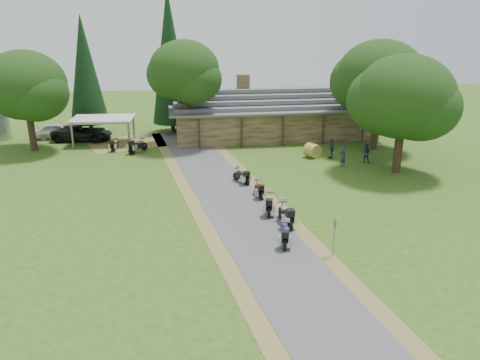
{
  "coord_description": "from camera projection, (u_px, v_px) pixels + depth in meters",
  "views": [
    {
      "loc": [
        -4.49,
        -23.09,
        11.41
      ],
      "look_at": [
        -0.26,
        5.3,
        1.6
      ],
      "focal_mm": 35.0,
      "sensor_mm": 36.0,
      "label": 1
    }
  ],
  "objects": [
    {
      "name": "cedar_near",
      "position": [
        170.0,
        62.0,
        48.15
      ],
      "size": [
        4.11,
        4.11,
        14.7
      ],
      "primitive_type": "cone",
      "color": "black",
      "rests_on": "ground"
    },
    {
      "name": "oak_silo",
      "position": [
        27.0,
        98.0,
        41.81
      ],
      "size": [
        7.25,
        7.25,
        9.65
      ],
      "primitive_type": null,
      "color": "#143510",
      "rests_on": "ground"
    },
    {
      "name": "person_c",
      "position": [
        332.0,
        147.0,
        40.54
      ],
      "size": [
        0.58,
        0.69,
        2.09
      ],
      "primitive_type": "imported",
      "rotation": [
        0.0,
        0.0,
        4.42
      ],
      "color": "navy",
      "rests_on": "ground"
    },
    {
      "name": "oak_lodge_right",
      "position": [
        378.0,
        92.0,
        42.2
      ],
      "size": [
        7.95,
        7.95,
        10.58
      ],
      "primitive_type": null,
      "color": "#143510",
      "rests_on": "ground"
    },
    {
      "name": "driveway",
      "position": [
        239.0,
        211.0,
        29.61
      ],
      "size": [
        51.95,
        51.95,
        0.0
      ],
      "primitive_type": "plane",
      "rotation": [
        0.0,
        0.0,
        0.14
      ],
      "color": "#4D4D50",
      "rests_on": "ground"
    },
    {
      "name": "sign_post",
      "position": [
        334.0,
        238.0,
        23.6
      ],
      "size": [
        0.37,
        0.06,
        2.04
      ],
      "primitive_type": null,
      "color": "gray",
      "rests_on": "ground"
    },
    {
      "name": "oak_driveway",
      "position": [
        403.0,
        112.0,
        35.57
      ],
      "size": [
        7.52,
        7.52,
        9.63
      ],
      "primitive_type": null,
      "color": "#143510",
      "rests_on": "ground"
    },
    {
      "name": "motorcycle_row_b",
      "position": [
        286.0,
        213.0,
        27.37
      ],
      "size": [
        0.83,
        2.18,
        1.46
      ],
      "primitive_type": null,
      "rotation": [
        0.0,
        0.0,
        1.63
      ],
      "color": "#94969A",
      "rests_on": "ground"
    },
    {
      "name": "cedar_far",
      "position": [
        86.0,
        75.0,
        48.54
      ],
      "size": [
        3.98,
        3.98,
        12.15
      ],
      "primitive_type": "cone",
      "color": "black",
      "rests_on": "ground"
    },
    {
      "name": "motorcycle_row_c",
      "position": [
        269.0,
        203.0,
        29.06
      ],
      "size": [
        1.11,
        2.1,
        1.37
      ],
      "primitive_type": null,
      "rotation": [
        0.0,
        0.0,
        1.33
      ],
      "color": "#DDD500",
      "rests_on": "ground"
    },
    {
      "name": "car_dark_suv",
      "position": [
        82.0,
        129.0,
        46.57
      ],
      "size": [
        3.64,
        6.64,
        2.41
      ],
      "primitive_type": "imported",
      "rotation": [
        0.0,
        0.0,
        1.41
      ],
      "color": "black",
      "rests_on": "ground"
    },
    {
      "name": "hay_bale",
      "position": [
        312.0,
        151.0,
        40.93
      ],
      "size": [
        1.62,
        1.58,
        1.23
      ],
      "primitive_type": "cylinder",
      "rotation": [
        1.57,
        0.0,
        0.49
      ],
      "color": "olive",
      "rests_on": "ground"
    },
    {
      "name": "oak_lodge_left",
      "position": [
        185.0,
        85.0,
        43.22
      ],
      "size": [
        6.48,
        6.48,
        11.45
      ],
      "primitive_type": null,
      "color": "#143510",
      "rests_on": "ground"
    },
    {
      "name": "person_b",
      "position": [
        366.0,
        151.0,
        39.39
      ],
      "size": [
        0.67,
        0.61,
        1.94
      ],
      "primitive_type": "imported",
      "rotation": [
        0.0,
        0.0,
        2.66
      ],
      "color": "navy",
      "rests_on": "ground"
    },
    {
      "name": "motorcycle_row_a",
      "position": [
        286.0,
        233.0,
        24.97
      ],
      "size": [
        1.12,
        1.94,
        1.26
      ],
      "primitive_type": null,
      "rotation": [
        0.0,
        0.0,
        1.27
      ],
      "color": "navy",
      "rests_on": "ground"
    },
    {
      "name": "ground",
      "position": [
        259.0,
        238.0,
        25.93
      ],
      "size": [
        120.0,
        120.0,
        0.0
      ],
      "primitive_type": "plane",
      "color": "#2F4E16",
      "rests_on": "ground"
    },
    {
      "name": "carport",
      "position": [
        104.0,
        130.0,
        45.52
      ],
      "size": [
        6.08,
        4.28,
        2.52
      ],
      "primitive_type": null,
      "rotation": [
        0.0,
        0.0,
        -0.07
      ],
      "color": "silver",
      "rests_on": "ground"
    },
    {
      "name": "car_white_sedan",
      "position": [
        58.0,
        129.0,
        47.54
      ],
      "size": [
        2.88,
        6.11,
        1.99
      ],
      "primitive_type": "imported",
      "rotation": [
        0.0,
        0.0,
        1.63
      ],
      "color": "silver",
      "rests_on": "ground"
    },
    {
      "name": "motorcycle_row_d",
      "position": [
        259.0,
        188.0,
        31.8
      ],
      "size": [
        0.65,
        1.78,
        1.2
      ],
      "primitive_type": null,
      "rotation": [
        0.0,
        0.0,
        1.62
      ],
      "color": "#B72C0D",
      "rests_on": "ground"
    },
    {
      "name": "person_a",
      "position": [
        343.0,
        154.0,
        38.3
      ],
      "size": [
        0.7,
        0.63,
        2.03
      ],
      "primitive_type": "imported",
      "rotation": [
        0.0,
        0.0,
        3.62
      ],
      "color": "navy",
      "rests_on": "ground"
    },
    {
      "name": "motorcycle_carport_b",
      "position": [
        138.0,
        145.0,
        42.47
      ],
      "size": [
        1.86,
        2.06,
        1.44
      ],
      "primitive_type": null,
      "rotation": [
        0.0,
        0.0,
        0.88
      ],
      "color": "slate",
      "rests_on": "ground"
    },
    {
      "name": "motorcycle_carport_a",
      "position": [
        115.0,
        144.0,
        43.22
      ],
      "size": [
        0.88,
        1.85,
        1.21
      ],
      "primitive_type": null,
      "rotation": [
        0.0,
        0.0,
        1.4
      ],
      "color": "gold",
      "rests_on": "ground"
    },
    {
      "name": "lodge",
      "position": [
        273.0,
        112.0,
        48.44
      ],
      "size": [
        21.4,
        9.4,
        4.9
      ],
      "primitive_type": null,
      "color": "#4F3B28",
      "rests_on": "ground"
    },
    {
      "name": "motorcycle_row_e",
      "position": [
        241.0,
        175.0,
        34.46
      ],
      "size": [
        1.29,
        1.86,
        1.22
      ],
      "primitive_type": null,
      "rotation": [
        0.0,
        0.0,
        2.02
      ],
      "color": "black",
      "rests_on": "ground"
    }
  ]
}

